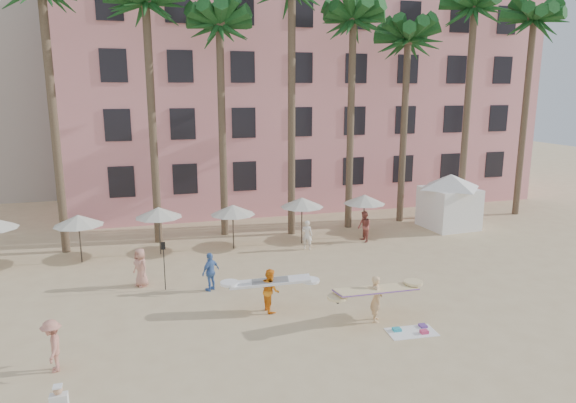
# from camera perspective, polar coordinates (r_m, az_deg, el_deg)

# --- Properties ---
(ground) EXTENTS (120.00, 120.00, 0.00)m
(ground) POSITION_cam_1_polar(r_m,az_deg,el_deg) (18.28, 4.47, -16.39)
(ground) COLOR #D1B789
(ground) RESTS_ON ground
(pink_hotel) EXTENTS (35.00, 14.00, 16.00)m
(pink_hotel) POSITION_cam_1_polar(r_m,az_deg,el_deg) (42.91, 1.17, 11.30)
(pink_hotel) COLOR pink
(pink_hotel) RESTS_ON ground
(palm_row) EXTENTS (44.40, 5.40, 16.30)m
(palm_row) POSITION_cam_1_polar(r_m,az_deg,el_deg) (30.90, -4.59, 20.10)
(palm_row) COLOR brown
(palm_row) RESTS_ON ground
(umbrella_row) EXTENTS (22.50, 2.70, 2.73)m
(umbrella_row) POSITION_cam_1_polar(r_m,az_deg,el_deg) (28.35, -10.15, -1.00)
(umbrella_row) COLOR #332B23
(umbrella_row) RESTS_ON ground
(cabana) EXTENTS (4.78, 4.78, 3.50)m
(cabana) POSITION_cam_1_polar(r_m,az_deg,el_deg) (34.53, 17.52, 0.56)
(cabana) COLOR white
(cabana) RESTS_ON ground
(beach_towel) EXTENTS (1.87, 1.13, 0.14)m
(beach_towel) POSITION_cam_1_polar(r_m,az_deg,el_deg) (20.11, 13.67, -13.80)
(beach_towel) COLOR white
(beach_towel) RESTS_ON ground
(carrier_yellow) EXTENTS (3.58, 1.30, 1.83)m
(carrier_yellow) POSITION_cam_1_polar(r_m,az_deg,el_deg) (20.30, 9.80, -10.26)
(carrier_yellow) COLOR #DEB07D
(carrier_yellow) RESTS_ON ground
(carrier_white) EXTENTS (3.33, 1.35, 1.76)m
(carrier_white) POSITION_cam_1_polar(r_m,az_deg,el_deg) (20.92, -1.99, -9.63)
(carrier_white) COLOR orange
(carrier_white) RESTS_ON ground
(beachgoers) EXTENTS (16.11, 11.35, 1.83)m
(beachgoers) POSITION_cam_1_polar(r_m,az_deg,el_deg) (23.75, -6.77, -7.16)
(beachgoers) COLOR silver
(beachgoers) RESTS_ON ground
(paddle) EXTENTS (0.18, 0.04, 2.23)m
(paddle) POSITION_cam_1_polar(r_m,az_deg,el_deg) (23.48, -13.62, -6.30)
(paddle) COLOR black
(paddle) RESTS_ON ground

